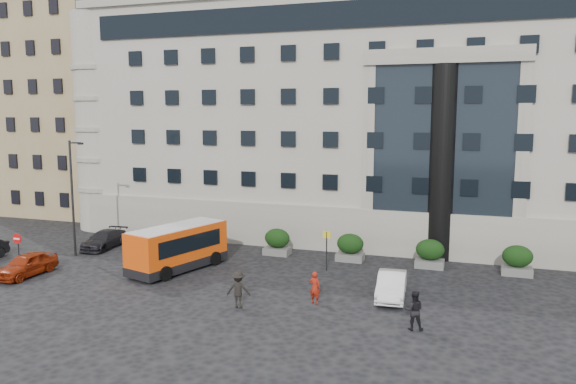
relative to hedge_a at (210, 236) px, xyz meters
name	(u,v)px	position (x,y,z in m)	size (l,w,h in m)	color
ground	(212,285)	(4.00, -7.80, -0.93)	(120.00, 120.00, 0.00)	black
civic_building	(382,122)	(10.00, 14.20, 8.07)	(44.00, 24.00, 18.00)	#A09D8D
entrance_column	(442,163)	(16.00, 2.50, 5.57)	(1.80, 1.80, 13.00)	black
apartment_near	(86,111)	(-20.00, 12.20, 9.07)	(14.00, 14.00, 20.00)	#958057
apartment_far	(155,104)	(-23.00, 30.20, 10.07)	(13.00, 13.00, 22.00)	#7C6748
hedge_a	(210,236)	(0.00, 0.00, 0.00)	(1.80, 1.26, 1.84)	#60605D
hedge_b	(277,241)	(5.20, 0.00, 0.00)	(1.80, 1.26, 1.84)	#60605D
hedge_c	(350,247)	(10.40, 0.00, 0.00)	(1.80, 1.26, 1.84)	#60605D
hedge_d	(430,253)	(15.60, 0.00, 0.00)	(1.80, 1.26, 1.84)	#60605D
hedge_e	(517,260)	(20.80, 0.00, 0.00)	(1.80, 1.26, 1.84)	#60605D
street_lamp	(73,194)	(-7.94, -4.80, 3.44)	(1.16, 0.18, 8.00)	#262628
bus_stop_sign	(327,244)	(9.50, -2.80, 0.80)	(0.50, 0.08, 2.52)	#262628
no_entry_sign	(18,244)	(-9.00, -8.84, 0.72)	(0.64, 0.16, 2.32)	#262628
minibus	(178,246)	(0.59, -5.66, 0.63)	(4.16, 7.13, 2.82)	#EE4B0B
red_truck	(172,202)	(-9.32, 10.58, 0.47)	(2.67, 5.21, 2.73)	maroon
parked_car_a	(26,265)	(-7.50, -9.78, -0.23)	(1.65, 4.10, 1.40)	maroon
parked_car_c	(104,240)	(-7.50, -2.27, -0.30)	(1.77, 4.35, 1.26)	black
parked_car_d	(125,211)	(-13.00, 8.20, -0.22)	(2.35, 5.09, 1.41)	black
white_taxi	(392,285)	(14.16, -6.80, -0.24)	(1.45, 4.17, 1.37)	white
pedestrian_a	(315,288)	(10.51, -8.99, -0.07)	(0.62, 0.41, 1.71)	#9D1F0F
pedestrian_b	(414,310)	(15.77, -10.96, -0.01)	(0.89, 0.70, 1.84)	black
pedestrian_c	(238,290)	(7.00, -10.84, 0.02)	(1.23, 0.70, 1.90)	black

